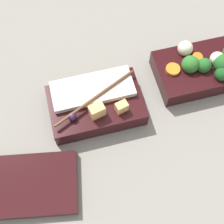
% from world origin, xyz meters
% --- Properties ---
extents(ground_plane, '(3.00, 3.00, 0.00)m').
position_xyz_m(ground_plane, '(0.00, 0.00, 0.00)').
color(ground_plane, gray).
extents(bento_tray_vegetable, '(0.19, 0.12, 0.07)m').
position_xyz_m(bento_tray_vegetable, '(-0.14, -0.03, 0.03)').
color(bento_tray_vegetable, black).
rests_on(bento_tray_vegetable, ground_plane).
extents(bento_tray_rice, '(0.19, 0.12, 0.07)m').
position_xyz_m(bento_tray_rice, '(0.12, -0.00, 0.03)').
color(bento_tray_rice, black).
rests_on(bento_tray_rice, ground_plane).
extents(bento_lid, '(0.21, 0.15, 0.02)m').
position_xyz_m(bento_lid, '(0.28, 0.13, 0.01)').
color(bento_lid, black).
rests_on(bento_lid, ground_plane).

